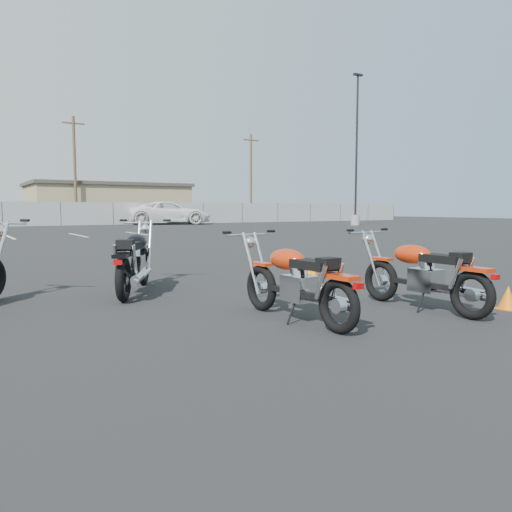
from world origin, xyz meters
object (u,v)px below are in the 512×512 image
motorcycle_second_black (135,260)px  white_van (170,206)px  motorcycle_third_red (297,282)px  motorcycle_rear_red (424,274)px

motorcycle_second_black → white_van: white_van is taller
motorcycle_third_red → white_van: (12.25, 34.12, 1.02)m
motorcycle_third_red → motorcycle_rear_red: size_ratio=1.00×
motorcycle_third_red → white_van: white_van is taller
motorcycle_third_red → white_van: 36.27m
motorcycle_third_red → motorcycle_rear_red: motorcycle_third_red is taller
motorcycle_third_red → motorcycle_rear_red: (1.78, -0.32, -0.00)m
motorcycle_third_red → motorcycle_second_black: bearing=108.6°
motorcycle_rear_red → motorcycle_third_red: bearing=169.7°
white_van → motorcycle_third_red: bearing=177.1°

